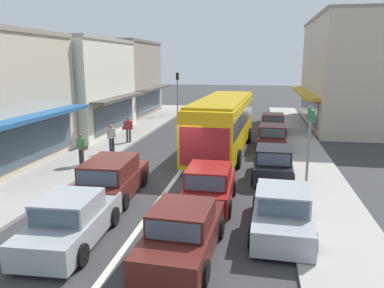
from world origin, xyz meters
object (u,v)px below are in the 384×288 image
wagon_adjacent_lane_trail (112,179)px  parked_hatchback_kerb_second (273,164)px  sedan_behind_bus_near (71,221)px  pedestrian_with_handbag_near (128,128)px  parked_sedan_kerb_rear (272,124)px  traffic_light_downstreet (177,87)px  hatchback_queue_gap_filler (209,187)px  pedestrian_browsing_midblock (111,137)px  pedestrian_far_walker (81,147)px  city_bus (223,121)px  sedan_behind_bus_mid (183,233)px  parked_sedan_kerb_front (282,212)px  parked_hatchback_kerb_third (272,138)px  directional_road_sign (310,130)px

wagon_adjacent_lane_trail → parked_hatchback_kerb_second: wagon_adjacent_lane_trail is taller
sedan_behind_bus_near → pedestrian_with_handbag_near: bearing=102.5°
wagon_adjacent_lane_trail → pedestrian_with_handbag_near: (-2.65, 9.25, 0.32)m
parked_sedan_kerb_rear → traffic_light_downstreet: size_ratio=1.00×
hatchback_queue_gap_filler → pedestrian_browsing_midblock: (-6.53, 6.61, 0.36)m
wagon_adjacent_lane_trail → pedestrian_far_walker: (-3.09, 3.60, 0.32)m
city_bus → wagon_adjacent_lane_trail: size_ratio=2.40×
sedan_behind_bus_mid → parked_sedan_kerb_front: 3.38m
traffic_light_downstreet → pedestrian_browsing_midblock: (-0.37, -15.96, -1.79)m
city_bus → parked_sedan_kerb_rear: bearing=65.8°
traffic_light_downstreet → pedestrian_with_handbag_near: 13.27m
wagon_adjacent_lane_trail → parked_hatchback_kerb_third: bearing=55.7°
sedan_behind_bus_mid → parked_hatchback_kerb_second: parked_hatchback_kerb_second is taller
sedan_behind_bus_mid → parked_hatchback_kerb_second: bearing=70.4°
wagon_adjacent_lane_trail → directional_road_sign: (7.56, 1.42, 1.93)m
sedan_behind_bus_mid → pedestrian_far_walker: (-6.76, 7.62, 0.40)m
directional_road_sign → traffic_light_downstreet: bearing=115.1°
directional_road_sign → pedestrian_far_walker: size_ratio=2.21×
pedestrian_browsing_midblock → pedestrian_with_handbag_near: bearing=90.3°
sedan_behind_bus_mid → sedan_behind_bus_near: (-3.40, 0.16, 0.00)m
parked_hatchback_kerb_second → pedestrian_with_handbag_near: size_ratio=2.30×
traffic_light_downstreet → city_bus: bearing=-67.9°
directional_road_sign → pedestrian_with_handbag_near: bearing=142.5°
sedan_behind_bus_mid → hatchback_queue_gap_filler: 3.85m
sedan_behind_bus_near → directional_road_sign: size_ratio=1.19×
sedan_behind_bus_near → parked_hatchback_kerb_third: size_ratio=1.14×
parked_sedan_kerb_rear → pedestrian_with_handbag_near: bearing=-149.0°
parked_hatchback_kerb_second → pedestrian_browsing_midblock: (-8.96, 3.00, 0.36)m
wagon_adjacent_lane_trail → pedestrian_with_handbag_near: pedestrian_with_handbag_near is taller
wagon_adjacent_lane_trail → city_bus: bearing=66.0°
parked_sedan_kerb_rear → parked_hatchback_kerb_second: bearing=-91.6°
parked_hatchback_kerb_third → pedestrian_far_walker: bearing=-148.4°
parked_sedan_kerb_rear → pedestrian_browsing_midblock: bearing=-137.8°
sedan_behind_bus_mid → parked_hatchback_kerb_second: 7.92m
parked_hatchback_kerb_second → pedestrian_far_walker: (-9.42, 0.16, 0.36)m
hatchback_queue_gap_filler → parked_sedan_kerb_front: size_ratio=0.87×
city_bus → pedestrian_browsing_midblock: size_ratio=6.73×
sedan_behind_bus_mid → sedan_behind_bus_near: bearing=177.3°
parked_hatchback_kerb_third → parked_sedan_kerb_front: bearing=-90.2°
hatchback_queue_gap_filler → parked_hatchback_kerb_third: size_ratio=0.99×
parked_sedan_kerb_rear → pedestrian_far_walker: bearing=-130.9°
hatchback_queue_gap_filler → parked_sedan_kerb_rear: size_ratio=0.88×
sedan_behind_bus_near → parked_hatchback_kerb_second: 9.49m
city_bus → pedestrian_browsing_midblock: 6.46m
parked_sedan_kerb_front → pedestrian_browsing_midblock: pedestrian_browsing_midblock is taller
pedestrian_browsing_midblock → pedestrian_far_walker: size_ratio=1.00×
pedestrian_with_handbag_near → parked_sedan_kerb_rear: bearing=31.0°
parked_hatchback_kerb_third → pedestrian_far_walker: (-9.55, -5.87, 0.36)m
parked_sedan_kerb_front → pedestrian_with_handbag_near: bearing=128.7°
sedan_behind_bus_near → parked_sedan_kerb_rear: same height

